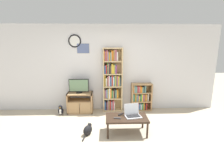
{
  "coord_description": "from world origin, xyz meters",
  "views": [
    {
      "loc": [
        -0.01,
        -3.21,
        2.02
      ],
      "look_at": [
        0.14,
        1.15,
        1.03
      ],
      "focal_mm": 28.0,
      "sensor_mm": 36.0,
      "label": 1
    }
  ],
  "objects_px": {
    "cat": "(88,130)",
    "penguin_figurine": "(61,110)",
    "bookshelf_tall": "(112,80)",
    "laptop": "(132,113)",
    "tv_stand": "(80,102)",
    "remote_near_laptop": "(117,118)",
    "television": "(79,86)",
    "bookshelf_short": "(140,97)",
    "coffee_table": "(127,119)",
    "remote_far_from_laptop": "(121,114)"
  },
  "relations": [
    {
      "from": "tv_stand",
      "to": "bookshelf_short",
      "type": "height_order",
      "value": "bookshelf_short"
    },
    {
      "from": "remote_near_laptop",
      "to": "cat",
      "type": "relative_size",
      "value": 0.37
    },
    {
      "from": "remote_far_from_laptop",
      "to": "bookshelf_tall",
      "type": "bearing_deg",
      "value": -37.36
    },
    {
      "from": "coffee_table",
      "to": "cat",
      "type": "relative_size",
      "value": 2.1
    },
    {
      "from": "remote_near_laptop",
      "to": "laptop",
      "type": "bearing_deg",
      "value": -56.67
    },
    {
      "from": "television",
      "to": "bookshelf_tall",
      "type": "relative_size",
      "value": 0.3
    },
    {
      "from": "coffee_table",
      "to": "bookshelf_short",
      "type": "bearing_deg",
      "value": 67.55
    },
    {
      "from": "bookshelf_tall",
      "to": "laptop",
      "type": "bearing_deg",
      "value": -72.98
    },
    {
      "from": "remote_near_laptop",
      "to": "bookshelf_tall",
      "type": "bearing_deg",
      "value": 16.18
    },
    {
      "from": "tv_stand",
      "to": "coffee_table",
      "type": "bearing_deg",
      "value": -46.87
    },
    {
      "from": "bookshelf_tall",
      "to": "penguin_figurine",
      "type": "relative_size",
      "value": 6.59
    },
    {
      "from": "tv_stand",
      "to": "laptop",
      "type": "height_order",
      "value": "laptop"
    },
    {
      "from": "bookshelf_short",
      "to": "television",
      "type": "bearing_deg",
      "value": -176.43
    },
    {
      "from": "laptop",
      "to": "penguin_figurine",
      "type": "relative_size",
      "value": 1.38
    },
    {
      "from": "cat",
      "to": "laptop",
      "type": "bearing_deg",
      "value": 36.34
    },
    {
      "from": "remote_near_laptop",
      "to": "cat",
      "type": "xyz_separation_m",
      "value": [
        -0.67,
        0.03,
        -0.29
      ]
    },
    {
      "from": "laptop",
      "to": "cat",
      "type": "relative_size",
      "value": 0.89
    },
    {
      "from": "bookshelf_tall",
      "to": "remote_near_laptop",
      "type": "relative_size",
      "value": 11.63
    },
    {
      "from": "cat",
      "to": "penguin_figurine",
      "type": "relative_size",
      "value": 1.54
    },
    {
      "from": "coffee_table",
      "to": "bookshelf_tall",
      "type": "bearing_deg",
      "value": 101.23
    },
    {
      "from": "bookshelf_tall",
      "to": "laptop",
      "type": "height_order",
      "value": "bookshelf_tall"
    },
    {
      "from": "cat",
      "to": "remote_near_laptop",
      "type": "bearing_deg",
      "value": 28.16
    },
    {
      "from": "laptop",
      "to": "remote_far_from_laptop",
      "type": "distance_m",
      "value": 0.28
    },
    {
      "from": "remote_near_laptop",
      "to": "remote_far_from_laptop",
      "type": "distance_m",
      "value": 0.24
    },
    {
      "from": "penguin_figurine",
      "to": "television",
      "type": "bearing_deg",
      "value": 20.24
    },
    {
      "from": "television",
      "to": "laptop",
      "type": "xyz_separation_m",
      "value": [
        1.41,
        -1.29,
        -0.35
      ]
    },
    {
      "from": "laptop",
      "to": "remote_near_laptop",
      "type": "relative_size",
      "value": 2.43
    },
    {
      "from": "tv_stand",
      "to": "penguin_figurine",
      "type": "bearing_deg",
      "value": -160.9
    },
    {
      "from": "bookshelf_short",
      "to": "laptop",
      "type": "xyz_separation_m",
      "value": [
        -0.46,
        -1.41,
        0.05
      ]
    },
    {
      "from": "coffee_table",
      "to": "laptop",
      "type": "height_order",
      "value": "laptop"
    },
    {
      "from": "tv_stand",
      "to": "coffee_table",
      "type": "height_order",
      "value": "tv_stand"
    },
    {
      "from": "laptop",
      "to": "remote_far_from_laptop",
      "type": "xyz_separation_m",
      "value": [
        -0.26,
        0.09,
        -0.06
      ]
    },
    {
      "from": "cat",
      "to": "penguin_figurine",
      "type": "bearing_deg",
      "value": 158.54
    },
    {
      "from": "coffee_table",
      "to": "laptop",
      "type": "distance_m",
      "value": 0.19
    },
    {
      "from": "bookshelf_short",
      "to": "penguin_figurine",
      "type": "relative_size",
      "value": 2.92
    },
    {
      "from": "bookshelf_tall",
      "to": "remote_far_from_laptop",
      "type": "relative_size",
      "value": 13.33
    },
    {
      "from": "remote_far_from_laptop",
      "to": "cat",
      "type": "xyz_separation_m",
      "value": [
        -0.76,
        -0.19,
        -0.29
      ]
    },
    {
      "from": "television",
      "to": "bookshelf_short",
      "type": "bearing_deg",
      "value": 3.57
    },
    {
      "from": "bookshelf_short",
      "to": "remote_far_from_laptop",
      "type": "distance_m",
      "value": 1.5
    },
    {
      "from": "television",
      "to": "cat",
      "type": "bearing_deg",
      "value": -74.34
    },
    {
      "from": "tv_stand",
      "to": "television",
      "type": "distance_m",
      "value": 0.51
    },
    {
      "from": "tv_stand",
      "to": "laptop",
      "type": "bearing_deg",
      "value": -42.68
    },
    {
      "from": "bookshelf_short",
      "to": "remote_near_laptop",
      "type": "distance_m",
      "value": 1.74
    },
    {
      "from": "tv_stand",
      "to": "television",
      "type": "bearing_deg",
      "value": 166.86
    },
    {
      "from": "remote_far_from_laptop",
      "to": "penguin_figurine",
      "type": "height_order",
      "value": "remote_far_from_laptop"
    },
    {
      "from": "cat",
      "to": "bookshelf_short",
      "type": "bearing_deg",
      "value": 76.25
    },
    {
      "from": "bookshelf_short",
      "to": "cat",
      "type": "height_order",
      "value": "bookshelf_short"
    },
    {
      "from": "remote_far_from_laptop",
      "to": "television",
      "type": "bearing_deg",
      "value": -0.9
    },
    {
      "from": "laptop",
      "to": "remote_near_laptop",
      "type": "xyz_separation_m",
      "value": [
        -0.36,
        -0.13,
        -0.06
      ]
    },
    {
      "from": "penguin_figurine",
      "to": "remote_near_laptop",
      "type": "bearing_deg",
      "value": -37.64
    }
  ]
}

